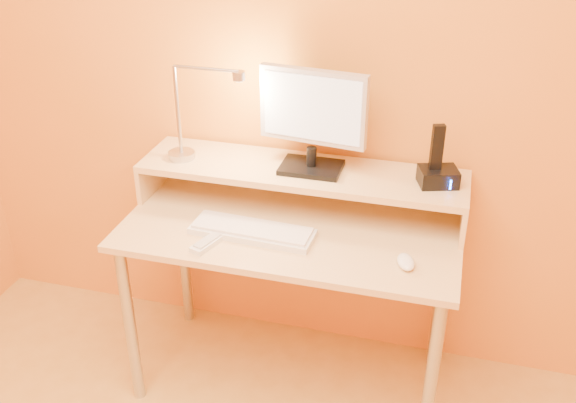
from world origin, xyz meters
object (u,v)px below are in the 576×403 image
(phone_dock, at_px, (438,177))
(mouse, at_px, (406,262))
(lamp_base, at_px, (182,155))
(remote_control, at_px, (212,240))
(monitor_panel, at_px, (313,107))
(keyboard, at_px, (252,232))

(phone_dock, xyz_separation_m, mouse, (-0.06, -0.29, -0.17))
(lamp_base, relative_size, remote_control, 0.56)
(monitor_panel, xyz_separation_m, keyboard, (-0.15, -0.25, -0.39))
(lamp_base, height_order, remote_control, lamp_base)
(lamp_base, relative_size, keyboard, 0.23)
(monitor_panel, height_order, mouse, monitor_panel)
(monitor_panel, distance_m, remote_control, 0.58)
(keyboard, xyz_separation_m, mouse, (0.54, -0.06, 0.01))
(mouse, bearing_deg, remote_control, 165.60)
(monitor_panel, height_order, lamp_base, monitor_panel)
(keyboard, bearing_deg, lamp_base, 151.73)
(phone_dock, distance_m, mouse, 0.35)
(remote_control, bearing_deg, mouse, 21.40)
(lamp_base, xyz_separation_m, phone_dock, (0.94, 0.03, 0.02))
(monitor_panel, bearing_deg, keyboard, -114.13)
(lamp_base, bearing_deg, mouse, -16.66)
(phone_dock, distance_m, remote_control, 0.81)
(phone_dock, relative_size, remote_control, 0.72)
(phone_dock, xyz_separation_m, keyboard, (-0.60, -0.24, -0.18))
(mouse, relative_size, remote_control, 0.53)
(lamp_base, xyz_separation_m, remote_control, (0.22, -0.30, -0.16))
(lamp_base, distance_m, mouse, 0.93)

